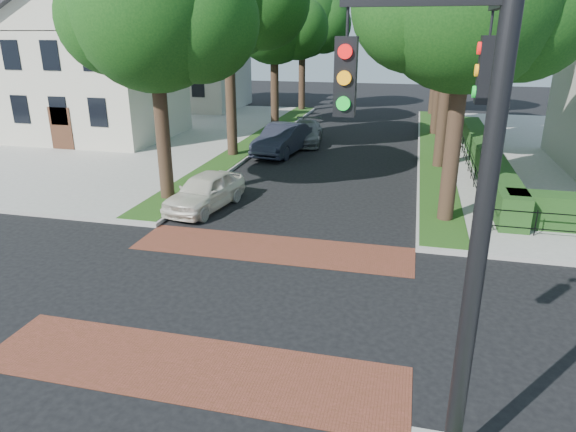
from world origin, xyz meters
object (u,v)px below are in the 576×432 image
object	(u,v)px
traffic_signal	(469,182)
parked_car_front	(205,191)
parked_car_middle	(282,139)
parked_car_rear	(306,133)

from	to	relation	value
traffic_signal	parked_car_front	xyz separation A→B (m)	(-8.49, 10.86, -3.99)
parked_car_front	parked_car_middle	bearing A→B (deg)	96.17
traffic_signal	parked_car_middle	xyz separation A→B (m)	(-7.90, 20.81, -3.86)
traffic_signal	parked_car_rear	distance (m)	25.34
parked_car_front	parked_car_middle	distance (m)	9.97
traffic_signal	parked_car_front	distance (m)	14.35
parked_car_middle	parked_car_rear	bearing A→B (deg)	85.91
parked_car_middle	parked_car_front	bearing A→B (deg)	-84.75
parked_car_front	traffic_signal	bearing A→B (deg)	-42.43
parked_car_front	parked_car_rear	size ratio (longest dim) A/B	0.90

